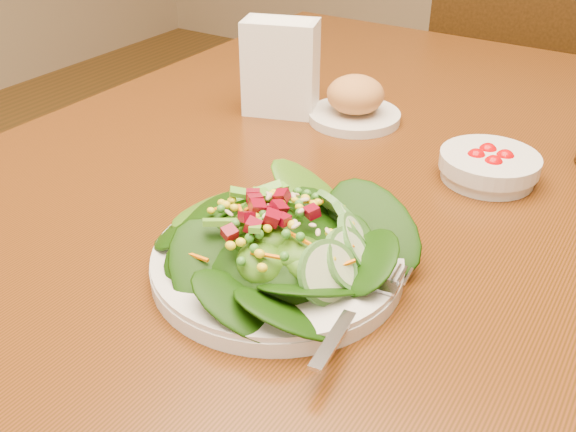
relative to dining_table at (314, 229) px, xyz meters
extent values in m
cube|color=#5B280F|center=(0.00, 0.00, 0.08)|extent=(0.90, 1.40, 0.04)
cylinder|color=#42240A|center=(-0.39, 0.64, -0.29)|extent=(0.07, 0.07, 0.71)
cube|color=#42240A|center=(-0.05, 1.20, -0.21)|extent=(0.49, 0.49, 0.04)
cylinder|color=#42240A|center=(0.10, 1.41, -0.44)|extent=(0.04, 0.04, 0.41)
cylinder|color=#42240A|center=(-0.26, 1.35, -0.44)|extent=(0.04, 0.04, 0.41)
cylinder|color=#42240A|center=(0.16, 1.05, -0.44)|extent=(0.04, 0.04, 0.41)
cylinder|color=#42240A|center=(-0.20, 0.99, -0.44)|extent=(0.04, 0.04, 0.41)
cube|color=#42240A|center=(-0.02, 1.00, 0.04)|extent=(0.40, 0.09, 0.46)
cylinder|color=silver|center=(0.09, -0.22, 0.11)|extent=(0.26, 0.26, 0.02)
ellipsoid|color=black|center=(0.09, -0.22, 0.14)|extent=(0.17, 0.17, 0.04)
cube|color=silver|center=(0.20, -0.25, 0.12)|extent=(0.05, 0.18, 0.01)
cylinder|color=silver|center=(-0.03, 0.16, 0.11)|extent=(0.14, 0.14, 0.01)
ellipsoid|color=#A76D3B|center=(-0.03, 0.16, 0.14)|extent=(0.09, 0.09, 0.06)
cylinder|color=silver|center=(0.20, 0.09, 0.12)|extent=(0.13, 0.13, 0.04)
sphere|color=#C60105|center=(0.22, 0.10, 0.13)|extent=(0.03, 0.03, 0.03)
sphere|color=#C60105|center=(0.20, 0.10, 0.13)|extent=(0.03, 0.03, 0.03)
sphere|color=#C60105|center=(0.19, 0.08, 0.13)|extent=(0.03, 0.03, 0.03)
sphere|color=#C60105|center=(0.21, 0.07, 0.13)|extent=(0.03, 0.03, 0.03)
cube|color=white|center=(-0.14, 0.13, 0.17)|extent=(0.13, 0.09, 0.15)
cube|color=white|center=(-0.14, 0.13, 0.18)|extent=(0.11, 0.08, 0.12)
camera|label=1|loc=(0.38, -0.67, 0.49)|focal=40.00mm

